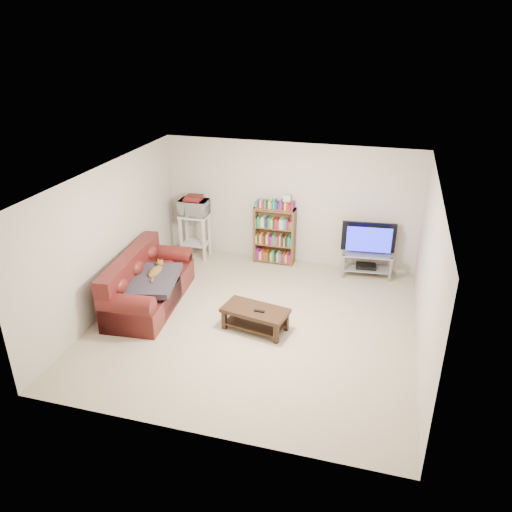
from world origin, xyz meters
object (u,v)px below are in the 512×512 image
(bookshelf, at_px, (275,234))
(sofa, at_px, (145,287))
(coffee_table, at_px, (255,315))
(tv_stand, at_px, (367,260))

(bookshelf, bearing_deg, sofa, -127.81)
(sofa, distance_m, bookshelf, 2.80)
(sofa, bearing_deg, coffee_table, -13.30)
(sofa, distance_m, tv_stand, 4.13)
(sofa, bearing_deg, tv_stand, 25.22)
(sofa, distance_m, coffee_table, 2.05)
(coffee_table, distance_m, tv_stand, 2.83)
(sofa, height_order, coffee_table, sofa)
(coffee_table, bearing_deg, sofa, -177.40)
(sofa, relative_size, tv_stand, 2.26)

